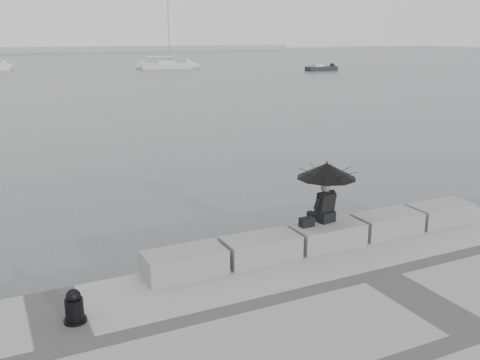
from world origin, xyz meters
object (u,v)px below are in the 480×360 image
seated_person (327,177)px  sailboat_right (167,65)px  mooring_bollard (74,309)px  small_motorboat (321,68)px

seated_person → sailboat_right: size_ratio=0.11×
mooring_bollard → sailboat_right: sailboat_right is taller
sailboat_right → small_motorboat: size_ratio=2.75×
seated_person → small_motorboat: size_ratio=0.30×
sailboat_right → small_motorboat: (18.64, -14.20, -0.21)m
small_motorboat → mooring_bollard: bearing=-126.6°
mooring_bollard → small_motorboat: (44.22, 57.30, -0.43)m
sailboat_right → small_motorboat: bearing=-22.5°
mooring_bollard → sailboat_right: bearing=70.3°
sailboat_right → small_motorboat: 23.43m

